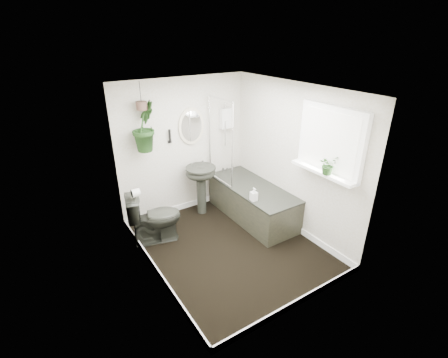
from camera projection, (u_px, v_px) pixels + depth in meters
floor at (229, 247)px, 4.86m from camera, size 2.30×2.80×0.02m
ceiling at (231, 88)px, 3.89m from camera, size 2.30×2.80×0.02m
wall_back at (184, 147)px, 5.45m from camera, size 2.30×0.02×2.30m
wall_front at (307, 224)px, 3.30m from camera, size 2.30×0.02×2.30m
wall_left at (148, 198)px, 3.81m from camera, size 0.02×2.80×2.30m
wall_right at (293, 159)px, 4.95m from camera, size 0.02×2.80×2.30m
skirting at (229, 243)px, 4.84m from camera, size 2.30×2.80×0.10m
bathtub at (252, 202)px, 5.51m from camera, size 0.72×1.72×0.58m
bath_screen at (220, 142)px, 5.31m from camera, size 0.04×0.72×1.40m
shower_box at (226, 118)px, 5.63m from camera, size 0.20×0.10×0.35m
oval_mirror at (192, 126)px, 5.35m from camera, size 0.46×0.03×0.62m
wall_sconce at (170, 136)px, 5.19m from camera, size 0.04×0.04×0.22m
toilet_roll_holder at (136, 193)px, 4.48m from camera, size 0.11×0.11×0.11m
window_recess at (331, 141)px, 4.17m from camera, size 0.08×1.00×0.90m
window_sill at (323, 172)px, 4.31m from camera, size 0.18×1.00×0.04m
window_blinds at (328, 141)px, 4.15m from camera, size 0.01×0.86×0.76m
toilet at (155, 217)px, 4.85m from camera, size 0.86×0.61×0.79m
pedestal_sink at (201, 190)px, 5.59m from camera, size 0.57×0.50×0.87m
sill_plant at (328, 165)px, 4.14m from camera, size 0.24×0.21×0.25m
hanging_plant at (144, 127)px, 4.78m from camera, size 0.50×0.52×0.74m
soap_bottle at (254, 194)px, 4.90m from camera, size 0.10×0.11×0.21m
hanging_pot at (142, 106)px, 4.65m from camera, size 0.16×0.16×0.12m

